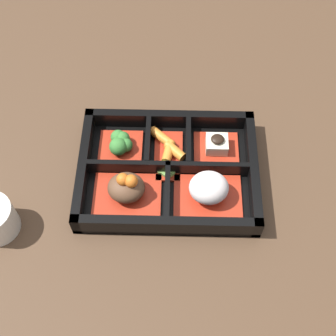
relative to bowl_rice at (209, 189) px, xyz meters
The scene contains 9 objects.
ground_plane 0.08m from the bowl_rice, 34.04° to the right, with size 3.00×3.00×0.00m, color #4C3523.
bento_base 0.08m from the bowl_rice, 34.04° to the right, with size 0.29×0.21×0.01m.
bento_rim 0.08m from the bowl_rice, 35.48° to the right, with size 0.29×0.21×0.04m.
bowl_rice is the anchor object (origin of this frame).
bowl_stew 0.13m from the bowl_rice, ahead, with size 0.11×0.08×0.06m.
bowl_tofu 0.09m from the bowl_rice, 100.18° to the right, with size 0.07×0.07×0.03m.
bowl_carrots 0.11m from the bowl_rice, 53.68° to the right, with size 0.06×0.07×0.02m.
bowl_greens 0.17m from the bowl_rice, 31.87° to the right, with size 0.07×0.07×0.03m.
bowl_pickles 0.08m from the bowl_rice, 34.27° to the right, with size 0.04×0.03×0.01m.
Camera 1 is at (-0.01, 0.39, 0.66)m, focal length 50.00 mm.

